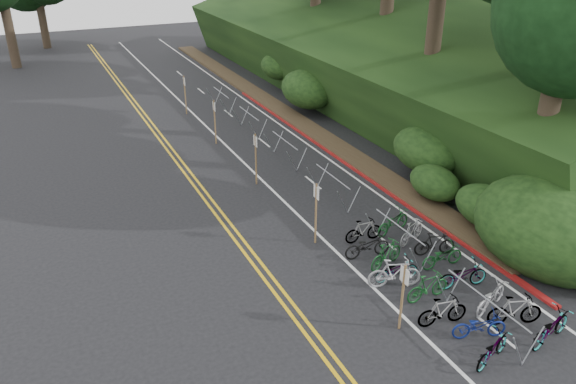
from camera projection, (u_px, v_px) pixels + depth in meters
name	position (u px, v px, depth m)	size (l,w,h in m)	color
ground	(373.00, 322.00, 17.33)	(120.00, 120.00, 0.00)	black
road_markings	(265.00, 191.00, 25.83)	(7.47, 80.00, 0.01)	gold
red_curb	(340.00, 159.00, 29.30)	(0.25, 28.00, 0.10)	maroon
embankment	(384.00, 69.00, 36.75)	(14.30, 48.14, 9.11)	black
bike_rack_front	(486.00, 307.00, 16.54)	(1.16, 3.39, 1.20)	#8E939C
bike_racks_rest	(285.00, 146.00, 28.74)	(1.14, 23.00, 1.17)	#8E939C
signpost_near	(403.00, 293.00, 16.49)	(0.08, 0.40, 2.26)	brown
signposts_rest	(233.00, 136.00, 28.39)	(0.08, 18.40, 2.50)	brown
bike_front	(394.00, 273.00, 18.77)	(1.82, 0.51, 1.10)	#9E9EA3
bike_valet	(440.00, 275.00, 18.83)	(3.27, 9.30, 1.04)	slate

